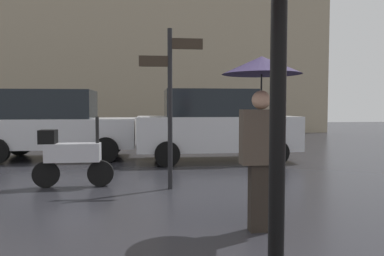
{
  "coord_description": "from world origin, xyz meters",
  "views": [
    {
      "loc": [
        -0.2,
        -2.62,
        1.41
      ],
      "look_at": [
        0.63,
        4.4,
        1.0
      ],
      "focal_mm": 34.59,
      "sensor_mm": 36.0,
      "label": 1
    }
  ],
  "objects_px": {
    "parked_scooter": "(70,156)",
    "parked_car_right": "(57,124)",
    "street_signpost": "(170,92)",
    "parked_car_left": "(214,125)",
    "pedestrian_with_umbrella": "(261,99)"
  },
  "relations": [
    {
      "from": "parked_scooter",
      "to": "street_signpost",
      "type": "xyz_separation_m",
      "value": [
        1.74,
        -0.36,
        1.11
      ]
    },
    {
      "from": "pedestrian_with_umbrella",
      "to": "parked_car_right",
      "type": "xyz_separation_m",
      "value": [
        -3.71,
        6.35,
        -0.56
      ]
    },
    {
      "from": "pedestrian_with_umbrella",
      "to": "parked_scooter",
      "type": "xyz_separation_m",
      "value": [
        -2.62,
        2.64,
        -0.94
      ]
    },
    {
      "from": "parked_scooter",
      "to": "parked_car_left",
      "type": "height_order",
      "value": "parked_car_left"
    },
    {
      "from": "parked_scooter",
      "to": "parked_car_left",
      "type": "xyz_separation_m",
      "value": [
        3.07,
        2.82,
        0.38
      ]
    },
    {
      "from": "pedestrian_with_umbrella",
      "to": "parked_car_left",
      "type": "height_order",
      "value": "pedestrian_with_umbrella"
    },
    {
      "from": "parked_car_left",
      "to": "street_signpost",
      "type": "height_order",
      "value": "street_signpost"
    },
    {
      "from": "parked_scooter",
      "to": "street_signpost",
      "type": "height_order",
      "value": "street_signpost"
    },
    {
      "from": "parked_scooter",
      "to": "parked_car_right",
      "type": "height_order",
      "value": "parked_car_right"
    },
    {
      "from": "parked_car_left",
      "to": "street_signpost",
      "type": "xyz_separation_m",
      "value": [
        -1.34,
        -3.19,
        0.73
      ]
    },
    {
      "from": "parked_car_left",
      "to": "street_signpost",
      "type": "bearing_deg",
      "value": 66.66
    },
    {
      "from": "parked_scooter",
      "to": "parked_car_right",
      "type": "relative_size",
      "value": 0.34
    },
    {
      "from": "pedestrian_with_umbrella",
      "to": "street_signpost",
      "type": "distance_m",
      "value": 2.44
    },
    {
      "from": "pedestrian_with_umbrella",
      "to": "street_signpost",
      "type": "height_order",
      "value": "street_signpost"
    },
    {
      "from": "street_signpost",
      "to": "parked_car_left",
      "type": "bearing_deg",
      "value": 67.23
    }
  ]
}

